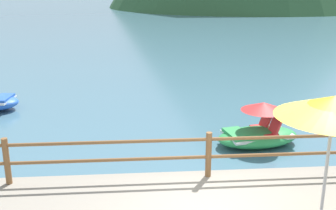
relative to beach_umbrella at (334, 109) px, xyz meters
name	(u,v)px	position (x,y,z in m)	size (l,w,h in m)	color
ground_plane	(148,22)	(-1.43, 40.50, -2.45)	(200.00, 200.00, 0.00)	#477084
dock_railing	(209,150)	(-1.43, 2.05, -1.47)	(23.92, 0.12, 0.95)	brown
beach_umbrella	(334,109)	(0.00, 0.00, 0.00)	(1.70, 1.70, 2.24)	#B2B2B7
pedal_boat_1	(258,131)	(0.38, 4.57, -2.06)	(2.46, 1.68, 1.18)	green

